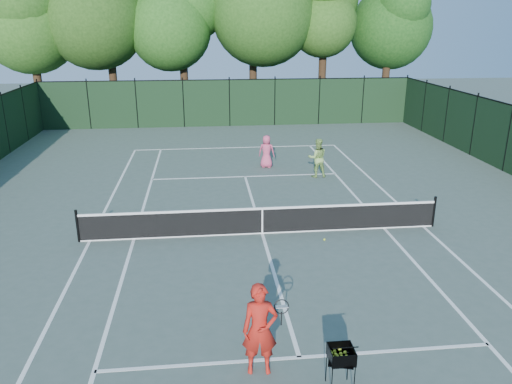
{
  "coord_description": "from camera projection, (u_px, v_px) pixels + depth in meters",
  "views": [
    {
      "loc": [
        -1.82,
        -14.87,
        6.54
      ],
      "look_at": [
        -0.1,
        1.0,
        1.1
      ],
      "focal_mm": 35.0,
      "sensor_mm": 36.0,
      "label": 1
    }
  ],
  "objects": [
    {
      "name": "coach",
      "position": [
        260.0,
        329.0,
        9.57
      ],
      "size": [
        0.98,
        0.62,
        1.89
      ],
      "rotation": [
        0.0,
        0.0,
        -0.06
      ],
      "color": "red",
      "rests_on": "ground"
    },
    {
      "name": "fence_far",
      "position": [
        230.0,
        103.0,
        32.74
      ],
      "size": [
        24.0,
        0.05,
        3.0
      ],
      "primitive_type": "cube",
      "color": "black",
      "rests_on": "ground"
    },
    {
      "name": "sideline_doubles_left",
      "position": [
        90.0,
        241.0,
        15.72
      ],
      "size": [
        0.1,
        23.77,
        0.01
      ],
      "primitive_type": "cube",
      "color": "white",
      "rests_on": "ground"
    },
    {
      "name": "service_line_near",
      "position": [
        299.0,
        357.0,
        10.26
      ],
      "size": [
        8.23,
        0.1,
        0.01
      ],
      "primitive_type": "cube",
      "color": "white",
      "rests_on": "ground"
    },
    {
      "name": "loose_ball_midcourt",
      "position": [
        324.0,
        239.0,
        15.75
      ],
      "size": [
        0.07,
        0.07,
        0.07
      ],
      "primitive_type": "sphere",
      "color": "#C5E42E",
      "rests_on": "ground"
    },
    {
      "name": "sideline_singles_right",
      "position": [
        384.0,
        228.0,
        16.7
      ],
      "size": [
        0.1,
        23.77,
        0.01
      ],
      "primitive_type": "cube",
      "color": "white",
      "rests_on": "ground"
    },
    {
      "name": "ball_hopper",
      "position": [
        341.0,
        355.0,
        9.17
      ],
      "size": [
        0.58,
        0.58,
        0.88
      ],
      "rotation": [
        0.0,
        0.0,
        -0.29
      ],
      "color": "black",
      "rests_on": "ground"
    },
    {
      "name": "player_pink",
      "position": [
        267.0,
        151.0,
        23.5
      ],
      "size": [
        0.86,
        0.67,
        1.55
      ],
      "rotation": [
        0.0,
        0.0,
        2.87
      ],
      "color": "#CB476C",
      "rests_on": "ground"
    },
    {
      "name": "player_green",
      "position": [
        317.0,
        158.0,
        22.03
      ],
      "size": [
        0.86,
        0.68,
        1.73
      ],
      "rotation": [
        0.0,
        0.0,
        3.12
      ],
      "color": "#8DB95C",
      "rests_on": "ground"
    },
    {
      "name": "sideline_doubles_right",
      "position": [
        423.0,
        226.0,
        16.84
      ],
      "size": [
        0.1,
        23.77,
        0.01
      ],
      "primitive_type": "cube",
      "color": "white",
      "rests_on": "ground"
    },
    {
      "name": "tree_5",
      "position": [
        391.0,
        5.0,
        35.82
      ],
      "size": [
        5.8,
        5.8,
        12.23
      ],
      "color": "black",
      "rests_on": "ground"
    },
    {
      "name": "loose_ball_near_cart",
      "position": [
        336.0,
        343.0,
        10.68
      ],
      "size": [
        0.07,
        0.07,
        0.07
      ],
      "primitive_type": "sphere",
      "color": "yellow",
      "rests_on": "ground"
    },
    {
      "name": "baseline_far",
      "position": [
        236.0,
        148.0,
        27.47
      ],
      "size": [
        10.97,
        0.1,
        0.01
      ],
      "primitive_type": "cube",
      "color": "white",
      "rests_on": "ground"
    },
    {
      "name": "sideline_singles_left",
      "position": [
        134.0,
        239.0,
        15.86
      ],
      "size": [
        0.1,
        23.77,
        0.01
      ],
      "primitive_type": "cube",
      "color": "white",
      "rests_on": "ground"
    },
    {
      "name": "center_service_line",
      "position": [
        262.0,
        233.0,
        16.28
      ],
      "size": [
        0.1,
        12.8,
        0.01
      ],
      "primitive_type": "cube",
      "color": "white",
      "rests_on": "ground"
    },
    {
      "name": "tree_2",
      "position": [
        181.0,
        4.0,
        34.0
      ],
      "size": [
        6.0,
        6.0,
        12.4
      ],
      "color": "black",
      "rests_on": "ground"
    },
    {
      "name": "service_line_far",
      "position": [
        245.0,
        176.0,
        22.3
      ],
      "size": [
        8.23,
        0.1,
        0.01
      ],
      "primitive_type": "cube",
      "color": "white",
      "rests_on": "ground"
    },
    {
      "name": "ground",
      "position": [
        262.0,
        234.0,
        16.28
      ],
      "size": [
        90.0,
        90.0,
        0.0
      ],
      "primitive_type": "plane",
      "color": "#47574D",
      "rests_on": "ground"
    },
    {
      "name": "tennis_net",
      "position": [
        262.0,
        220.0,
        16.13
      ],
      "size": [
        11.69,
        0.09,
        1.06
      ],
      "color": "black",
      "rests_on": "ground"
    }
  ]
}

